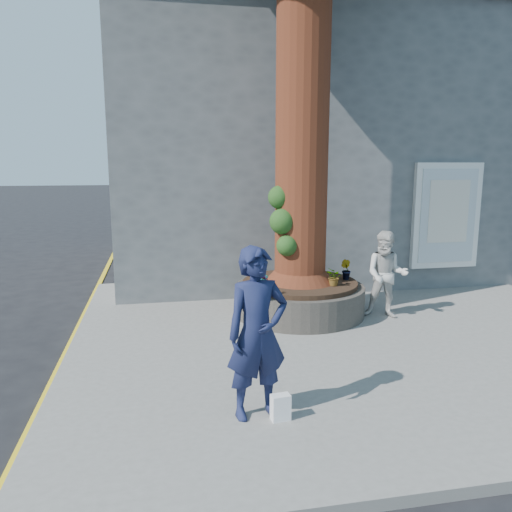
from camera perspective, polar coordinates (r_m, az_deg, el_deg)
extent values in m
plane|color=black|center=(7.12, 3.12, -12.54)|extent=(120.00, 120.00, 0.00)
cube|color=slate|center=(8.43, 11.47, -8.54)|extent=(9.00, 8.00, 0.12)
cube|color=yellow|center=(7.98, -20.96, -10.61)|extent=(0.10, 30.00, 0.01)
cube|color=#54585A|center=(14.16, 6.01, 11.39)|extent=(10.00, 8.00, 6.00)
cube|color=black|center=(14.55, 6.27, 23.89)|extent=(10.30, 8.30, 0.30)
cube|color=white|center=(11.23, 20.91, 4.32)|extent=(1.50, 0.12, 2.20)
cube|color=silver|center=(11.18, 21.07, 4.28)|extent=(1.25, 0.04, 1.95)
cube|color=silver|center=(11.16, 21.16, 4.78)|extent=(0.90, 0.02, 1.30)
cylinder|color=black|center=(9.02, 4.98, -4.98)|extent=(2.30, 2.30, 0.52)
cylinder|color=black|center=(8.94, 5.01, -3.12)|extent=(2.04, 2.04, 0.08)
cylinder|color=#442211|center=(8.84, 5.44, 21.48)|extent=(0.90, 0.90, 7.50)
cone|color=#442211|center=(8.86, 5.05, -0.67)|extent=(1.24, 1.24, 0.70)
sphere|color=#194115|center=(8.45, 3.03, 3.96)|extent=(0.44, 0.44, 0.44)
sphere|color=#194115|center=(8.42, 3.56, 1.19)|extent=(0.36, 0.36, 0.36)
sphere|color=#194115|center=(8.52, 2.73, 6.72)|extent=(0.40, 0.40, 0.40)
imported|color=#171D40|center=(5.28, 0.14, -8.82)|extent=(0.74, 0.55, 1.84)
imported|color=beige|center=(8.96, 14.67, -2.08)|extent=(0.92, 0.85, 1.52)
cube|color=white|center=(5.50, 2.82, -16.89)|extent=(0.21, 0.14, 0.28)
imported|color=gray|center=(7.88, 0.79, -3.26)|extent=(0.22, 0.16, 0.37)
imported|color=gray|center=(9.14, 10.21, -1.54)|extent=(0.25, 0.25, 0.36)
imported|color=gray|center=(7.89, 0.79, -3.40)|extent=(0.20, 0.20, 0.33)
imported|color=gray|center=(8.63, 8.95, -2.38)|extent=(0.31, 0.33, 0.31)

